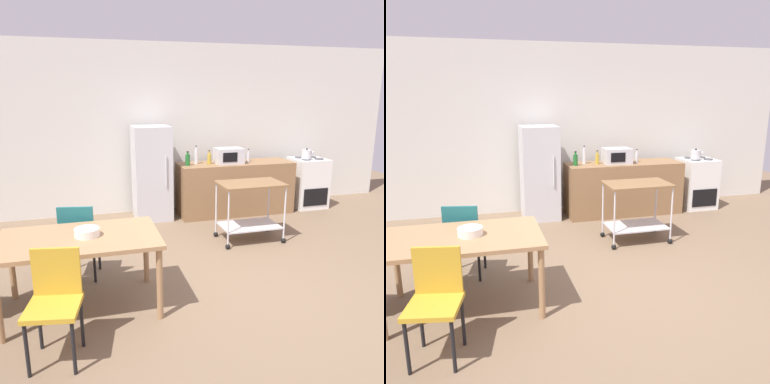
{
  "view_description": "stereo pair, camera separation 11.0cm",
  "coord_description": "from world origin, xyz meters",
  "views": [
    {
      "loc": [
        -1.66,
        -3.64,
        2.08
      ],
      "look_at": [
        -0.28,
        1.2,
        0.8
      ],
      "focal_mm": 36.81,
      "sensor_mm": 36.0,
      "label": 1
    },
    {
      "loc": [
        -1.55,
        -3.67,
        2.08
      ],
      "look_at": [
        -0.28,
        1.2,
        0.8
      ],
      "focal_mm": 36.81,
      "sensor_mm": 36.0,
      "label": 2
    }
  ],
  "objects": [
    {
      "name": "kettle",
      "position": [
        2.23,
        2.52,
        1.0
      ],
      "size": [
        0.24,
        0.17,
        0.19
      ],
      "color": "silver",
      "rests_on": "stove_oven"
    },
    {
      "name": "bottle_hot_sauce",
      "position": [
        1.13,
        2.6,
        0.99
      ],
      "size": [
        0.06,
        0.06,
        0.23
      ],
      "color": "silver",
      "rests_on": "kitchen_counter"
    },
    {
      "name": "back_wall",
      "position": [
        0.0,
        3.2,
        1.45
      ],
      "size": [
        8.4,
        0.12,
        2.9
      ],
      "primitive_type": "cube",
      "color": "silver",
      "rests_on": "ground_plane"
    },
    {
      "name": "bottle_sparkling_water",
      "position": [
        0.42,
        2.6,
        0.99
      ],
      "size": [
        0.07,
        0.07,
        0.23
      ],
      "color": "gold",
      "rests_on": "kitchen_counter"
    },
    {
      "name": "refrigerator",
      "position": [
        -0.55,
        2.7,
        0.78
      ],
      "size": [
        0.6,
        0.63,
        1.55
      ],
      "color": "silver",
      "rests_on": "ground_plane"
    },
    {
      "name": "microwave",
      "position": [
        0.76,
        2.58,
        1.03
      ],
      "size": [
        0.46,
        0.35,
        0.26
      ],
      "color": "silver",
      "rests_on": "kitchen_counter"
    },
    {
      "name": "kitchen_counter",
      "position": [
        0.9,
        2.6,
        0.45
      ],
      "size": [
        2.0,
        0.64,
        0.9
      ],
      "primitive_type": "cube",
      "color": "olive",
      "rests_on": "ground_plane"
    },
    {
      "name": "chair_teal",
      "position": [
        -1.74,
        0.69,
        0.52
      ],
      "size": [
        0.47,
        0.47,
        0.89
      ],
      "rotation": [
        0.0,
        0.0,
        2.94
      ],
      "color": "#1E666B",
      "rests_on": "ground_plane"
    },
    {
      "name": "chair_mustard",
      "position": [
        -1.93,
        -0.68,
        0.52
      ],
      "size": [
        0.47,
        0.47,
        0.89
      ],
      "rotation": [
        0.0,
        0.0,
        -0.19
      ],
      "color": "gold",
      "rests_on": "ground_plane"
    },
    {
      "name": "dining_table",
      "position": [
        -1.73,
        0.02,
        0.67
      ],
      "size": [
        1.5,
        0.9,
        0.75
      ],
      "color": "#A37A51",
      "rests_on": "ground_plane"
    },
    {
      "name": "bottle_wine",
      "position": [
        0.03,
        2.56,
        1.0
      ],
      "size": [
        0.08,
        0.08,
        0.24
      ],
      "color": "#1E6628",
      "rests_on": "kitchen_counter"
    },
    {
      "name": "fruit_bowl",
      "position": [
        -1.65,
        0.02,
        0.79
      ],
      "size": [
        0.24,
        0.24,
        0.08
      ],
      "primitive_type": "cylinder",
      "color": "white",
      "rests_on": "dining_table"
    },
    {
      "name": "kitchen_cart",
      "position": [
        0.6,
        1.3,
        0.57
      ],
      "size": [
        0.91,
        0.57,
        0.85
      ],
      "color": "brown",
      "rests_on": "ground_plane"
    },
    {
      "name": "stove_oven",
      "position": [
        2.35,
        2.62,
        0.45
      ],
      "size": [
        0.6,
        0.61,
        0.92
      ],
      "color": "white",
      "rests_on": "ground_plane"
    },
    {
      "name": "bottle_olive_oil",
      "position": [
        0.21,
        2.68,
        1.03
      ],
      "size": [
        0.06,
        0.06,
        0.3
      ],
      "color": "silver",
      "rests_on": "kitchen_counter"
    },
    {
      "name": "ground_plane",
      "position": [
        0.0,
        0.0,
        0.0
      ],
      "size": [
        12.0,
        12.0,
        0.0
      ],
      "primitive_type": "plane",
      "color": "brown"
    }
  ]
}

